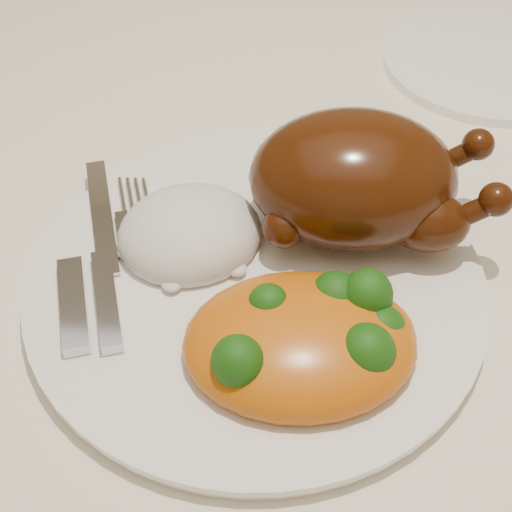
# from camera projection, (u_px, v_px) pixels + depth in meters

# --- Properties ---
(dining_table) EXTENTS (1.60, 0.90, 0.76)m
(dining_table) POSITION_uv_depth(u_px,v_px,m) (140.00, 230.00, 0.69)
(dining_table) COLOR brown
(dining_table) RESTS_ON floor
(tablecloth) EXTENTS (1.73, 1.03, 0.18)m
(tablecloth) POSITION_uv_depth(u_px,v_px,m) (130.00, 171.00, 0.64)
(tablecloth) COLOR white
(tablecloth) RESTS_ON dining_table
(dinner_plate) EXTENTS (0.36, 0.36, 0.01)m
(dinner_plate) POSITION_uv_depth(u_px,v_px,m) (256.00, 283.00, 0.50)
(dinner_plate) COLOR white
(dinner_plate) RESTS_ON tablecloth
(side_plate) EXTENTS (0.24, 0.24, 0.01)m
(side_plate) POSITION_uv_depth(u_px,v_px,m) (488.00, 63.00, 0.70)
(side_plate) COLOR white
(side_plate) RESTS_ON tablecloth
(roast_chicken) EXTENTS (0.18, 0.12, 0.09)m
(roast_chicken) POSITION_uv_depth(u_px,v_px,m) (359.00, 179.00, 0.50)
(roast_chicken) COLOR #3F1706
(roast_chicken) RESTS_ON dinner_plate
(rice_mound) EXTENTS (0.13, 0.12, 0.05)m
(rice_mound) POSITION_uv_depth(u_px,v_px,m) (190.00, 234.00, 0.51)
(rice_mound) COLOR white
(rice_mound) RESTS_ON dinner_plate
(mac_and_cheese) EXTENTS (0.16, 0.13, 0.06)m
(mac_and_cheese) POSITION_uv_depth(u_px,v_px,m) (313.00, 337.00, 0.44)
(mac_and_cheese) COLOR orange
(mac_and_cheese) RESTS_ON dinner_plate
(cutlery) EXTENTS (0.07, 0.19, 0.01)m
(cutlery) POSITION_uv_depth(u_px,v_px,m) (98.00, 272.00, 0.49)
(cutlery) COLOR silver
(cutlery) RESTS_ON dinner_plate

